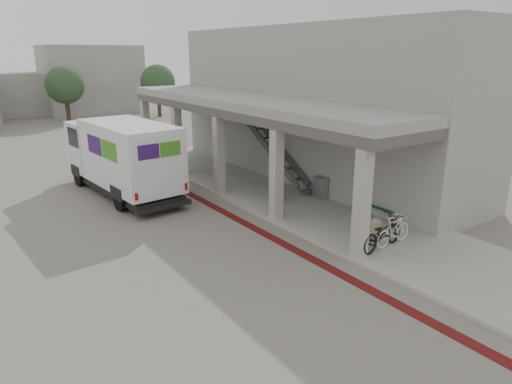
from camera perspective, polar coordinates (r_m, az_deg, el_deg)
ground at (r=15.16m, az=-2.70°, el=-5.69°), size 120.00×120.00×0.00m
bike_lane_stripe at (r=17.23m, az=-3.46°, el=-2.82°), size 0.35×40.00×0.01m
sidewalk at (r=17.45m, az=8.47°, el=-2.53°), size 4.40×28.00×0.12m
transit_building at (r=21.82m, az=6.18°, el=10.52°), size 7.60×17.00×7.00m
tree_mid at (r=42.98m, az=-22.78°, el=12.23°), size 3.20×3.20×4.80m
tree_right at (r=44.49m, az=-12.17°, el=13.27°), size 3.20×3.20×4.80m
fedex_truck at (r=20.08m, az=-16.49°, el=4.36°), size 2.88×7.56×3.16m
bench at (r=17.23m, az=14.76°, el=-2.01°), size 0.41×1.63×0.38m
bollard_near at (r=15.51m, az=14.75°, el=-4.13°), size 0.37×0.37×0.56m
bollard_far at (r=18.37m, az=2.74°, el=-0.16°), size 0.40×0.40×0.61m
utility_cabinet at (r=18.85m, az=8.04°, el=0.59°), size 0.49×0.60×0.89m
bicycle_black at (r=14.34m, az=15.53°, el=-4.98°), size 2.01×0.91×1.02m
bicycle_cream at (r=14.74m, az=16.82°, el=-4.61°), size 1.62×0.54×0.96m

